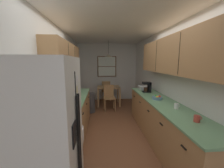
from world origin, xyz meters
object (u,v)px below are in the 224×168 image
Objects in this scene: storage_canister at (67,100)px; coffee_maker at (148,87)px; dining_table at (109,90)px; mug_by_coffeemaker at (176,106)px; refrigerator at (42,143)px; trash_bin at (90,103)px; mug_spare at (197,119)px; microwave_over_range at (46,69)px; fruit_bowl at (157,98)px; dining_chair_far at (106,90)px; stove_range at (59,143)px; dining_chair_near at (109,96)px; dish_rack at (144,88)px; table_serving_bowl at (109,86)px.

coffee_maker is (1.98, 0.99, 0.05)m from storage_canister.
mug_by_coffeemaker is at bearing -71.58° from dining_table.
refrigerator is 2.69× the size of trash_bin.
mug_spare is at bearing -59.33° from trash_bin.
refrigerator reaches higher than coffee_maker.
microwave_over_range is 2.35m from fruit_bowl.
storage_canister reaches higher than mug_by_coffeemaker.
dining_table is at bearing 49.83° from trash_bin.
dining_table is at bearing 72.26° from microwave_over_range.
refrigerator is 3.02m from coffee_maker.
dining_chair_far is 8.04× the size of mug_by_coffeemaker.
dining_chair_near is (0.96, 2.83, 0.03)m from stove_range.
refrigerator is 8.10× the size of fruit_bowl.
refrigerator is 1.34m from storage_canister.
dish_rack is (1.02, -1.37, 0.33)m from dining_table.
trash_bin is 3.00m from mug_by_coffeemaker.
microwave_over_range is 4.26m from dining_chair_far.
dining_chair_far is at bearing 114.85° from coffee_maker.
trash_bin is 2.46m from fruit_bowl.
stove_range is 2.11m from mug_spare.
mug_spare is at bearing -86.22° from fruit_bowl.
dining_chair_near is 8.04× the size of mug_by_coffeemaker.
fruit_bowl is at bearing 97.58° from mug_by_coffeemaker.
dining_table is 1.09m from trash_bin.
dining_table is 2.72m from fruit_bowl.
mug_spare is at bearing -90.75° from mug_by_coffeemaker.
dish_rack is (1.10, -1.95, 0.45)m from dining_chair_far.
coffee_maker reaches higher than mug_spare.
dining_chair_near is 7.48× the size of mug_spare.
trash_bin is at bearing 133.89° from fruit_bowl.
mug_spare is (1.97, 0.36, 0.05)m from refrigerator.
dish_rack is at bearing -37.71° from dining_chair_near.
fruit_bowl is (0.97, -2.52, 0.32)m from dining_table.
stove_range is 2.62m from trash_bin.
stove_range is 1.80× the size of microwave_over_range.
stove_range is 1.23× the size of dining_table.
stove_range is at bearing -140.39° from coffee_maker.
storage_canister is 1.58× the size of mug_spare.
stove_range is at bearing -173.61° from mug_by_coffeemaker.
storage_canister is at bearing 168.44° from mug_by_coffeemaker.
stove_range reaches higher than dining_table.
dish_rack is (-0.03, 2.35, 0.00)m from mug_spare.
dining_chair_far is at bearing 119.50° from dish_rack.
stove_range reaches higher than mug_by_coffeemaker.
fruit_bowl is 1.24× the size of table_serving_bowl.
fruit_bowl is 0.65× the size of dish_rack.
refrigerator is 4.20m from dining_table.
stove_range reaches higher than fruit_bowl.
fruit_bowl reaches higher than dining_table.
coffee_maker reaches higher than dish_rack.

